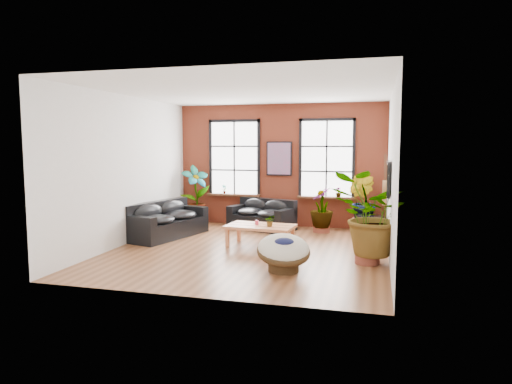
# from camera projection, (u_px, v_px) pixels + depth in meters

# --- Properties ---
(room) EXTENTS (6.04, 6.54, 3.54)m
(room) POSITION_uv_depth(u_px,v_px,m) (251.00, 172.00, 10.14)
(room) COLOR brown
(room) RESTS_ON ground
(sofa_back) EXTENTS (1.99, 1.42, 0.83)m
(sofa_back) POSITION_uv_depth(u_px,v_px,m) (262.00, 216.00, 12.73)
(sofa_back) COLOR black
(sofa_back) RESTS_ON ground
(sofa_left) EXTENTS (1.49, 2.44, 0.90)m
(sofa_left) POSITION_uv_depth(u_px,v_px,m) (166.00, 221.00, 11.66)
(sofa_left) COLOR black
(sofa_left) RESTS_ON ground
(coffee_table) EXTENTS (1.61, 1.01, 0.59)m
(coffee_table) POSITION_uv_depth(u_px,v_px,m) (260.00, 228.00, 10.55)
(coffee_table) COLOR #C87748
(coffee_table) RESTS_ON ground
(papasan_chair) EXTENTS (1.27, 1.28, 0.75)m
(papasan_chair) POSITION_uv_depth(u_px,v_px,m) (284.00, 251.00, 8.47)
(papasan_chair) COLOR #402C16
(papasan_chair) RESTS_ON ground
(poster) EXTENTS (0.74, 0.06, 0.98)m
(poster) POSITION_uv_depth(u_px,v_px,m) (279.00, 159.00, 13.04)
(poster) COLOR black
(poster) RESTS_ON room
(tv_wall_unit) EXTENTS (0.13, 1.86, 1.20)m
(tv_wall_unit) POSITION_uv_depth(u_px,v_px,m) (387.00, 182.00, 9.85)
(tv_wall_unit) COLOR black
(tv_wall_unit) RESTS_ON room
(media_box) EXTENTS (0.75, 0.68, 0.53)m
(media_box) POSITION_uv_depth(u_px,v_px,m) (371.00, 227.00, 11.61)
(media_box) COLOR black
(media_box) RESTS_ON ground
(pot_back_left) EXTENTS (0.62, 0.62, 0.40)m
(pot_back_left) POSITION_uv_depth(u_px,v_px,m) (197.00, 218.00, 13.46)
(pot_back_left) COLOR brown
(pot_back_left) RESTS_ON ground
(pot_back_right) EXTENTS (0.71, 0.71, 0.39)m
(pot_back_right) POSITION_uv_depth(u_px,v_px,m) (362.00, 225.00, 12.22)
(pot_back_right) COLOR brown
(pot_back_right) RESTS_ON ground
(pot_right_wall) EXTENTS (0.56, 0.56, 0.36)m
(pot_right_wall) POSITION_uv_depth(u_px,v_px,m) (367.00, 255.00, 9.04)
(pot_right_wall) COLOR brown
(pot_right_wall) RESTS_ON ground
(pot_mid) EXTENTS (0.54, 0.54, 0.33)m
(pot_mid) POSITION_uv_depth(u_px,v_px,m) (321.00, 226.00, 12.27)
(pot_mid) COLOR brown
(pot_mid) RESTS_ON ground
(floor_plant_back_left) EXTENTS (1.00, 1.01, 1.60)m
(floor_plant_back_left) POSITION_uv_depth(u_px,v_px,m) (196.00, 192.00, 13.37)
(floor_plant_back_left) COLOR #144E22
(floor_plant_back_left) RESTS_ON ground
(floor_plant_back_right) EXTENTS (1.00, 1.00, 1.43)m
(floor_plant_back_right) POSITION_uv_depth(u_px,v_px,m) (362.00, 201.00, 12.15)
(floor_plant_back_right) COLOR #144E22
(floor_plant_back_right) RESTS_ON ground
(floor_plant_right_wall) EXTENTS (1.79, 1.65, 1.65)m
(floor_plant_right_wall) POSITION_uv_depth(u_px,v_px,m) (370.00, 215.00, 8.93)
(floor_plant_right_wall) COLOR #144E22
(floor_plant_right_wall) RESTS_ON ground
(floor_plant_mid) EXTENTS (0.75, 0.75, 1.08)m
(floor_plant_mid) POSITION_uv_depth(u_px,v_px,m) (322.00, 207.00, 12.18)
(floor_plant_mid) COLOR #144E22
(floor_plant_mid) RESTS_ON ground
(table_plant) EXTENTS (0.27, 0.24, 0.25)m
(table_plant) POSITION_uv_depth(u_px,v_px,m) (270.00, 221.00, 10.37)
(table_plant) COLOR #144E22
(table_plant) RESTS_ON coffee_table
(sill_plant_left) EXTENTS (0.17, 0.17, 0.27)m
(sill_plant_left) POSITION_uv_depth(u_px,v_px,m) (224.00, 189.00, 13.51)
(sill_plant_left) COLOR #144E22
(sill_plant_left) RESTS_ON room
(sill_plant_right) EXTENTS (0.19, 0.19, 0.27)m
(sill_plant_right) POSITION_uv_depth(u_px,v_px,m) (338.00, 192.00, 12.65)
(sill_plant_right) COLOR #144E22
(sill_plant_right) RESTS_ON room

